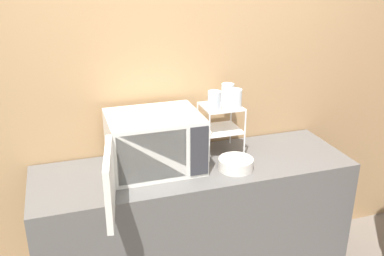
{
  "coord_description": "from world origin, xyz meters",
  "views": [
    {
      "loc": [
        -0.74,
        -1.93,
        2.09
      ],
      "look_at": [
        -0.01,
        0.34,
        1.15
      ],
      "focal_mm": 40.0,
      "sensor_mm": 36.0,
      "label": 1
    }
  ],
  "objects_px": {
    "dish_rack": "(221,119)",
    "glass_front_left": "(214,101)",
    "glass_front_right": "(235,99)",
    "microwave": "(153,143)",
    "glass_back_right": "(228,93)",
    "bowl": "(236,164)"
  },
  "relations": [
    {
      "from": "microwave",
      "to": "bowl",
      "type": "distance_m",
      "value": 0.51
    },
    {
      "from": "microwave",
      "to": "glass_front_left",
      "type": "relative_size",
      "value": 7.04
    },
    {
      "from": "dish_rack",
      "to": "bowl",
      "type": "relative_size",
      "value": 1.53
    },
    {
      "from": "dish_rack",
      "to": "glass_back_right",
      "type": "bearing_deg",
      "value": 42.84
    },
    {
      "from": "microwave",
      "to": "glass_back_right",
      "type": "height_order",
      "value": "glass_back_right"
    },
    {
      "from": "glass_back_right",
      "to": "glass_front_right",
      "type": "distance_m",
      "value": 0.13
    },
    {
      "from": "microwave",
      "to": "glass_front_right",
      "type": "xyz_separation_m",
      "value": [
        0.54,
        0.04,
        0.21
      ]
    },
    {
      "from": "dish_rack",
      "to": "glass_front_left",
      "type": "relative_size",
      "value": 2.7
    },
    {
      "from": "glass_front_right",
      "to": "bowl",
      "type": "xyz_separation_m",
      "value": [
        -0.07,
        -0.19,
        -0.35
      ]
    },
    {
      "from": "glass_front_right",
      "to": "microwave",
      "type": "bearing_deg",
      "value": -175.57
    },
    {
      "from": "glass_back_right",
      "to": "glass_front_right",
      "type": "height_order",
      "value": "same"
    },
    {
      "from": "glass_front_left",
      "to": "glass_front_right",
      "type": "distance_m",
      "value": 0.14
    },
    {
      "from": "dish_rack",
      "to": "glass_back_right",
      "type": "distance_m",
      "value": 0.18
    },
    {
      "from": "glass_back_right",
      "to": "bowl",
      "type": "xyz_separation_m",
      "value": [
        -0.07,
        -0.32,
        -0.35
      ]
    },
    {
      "from": "microwave",
      "to": "bowl",
      "type": "relative_size",
      "value": 4.0
    },
    {
      "from": "glass_front_left",
      "to": "glass_front_right",
      "type": "height_order",
      "value": "same"
    },
    {
      "from": "microwave",
      "to": "glass_back_right",
      "type": "bearing_deg",
      "value": 17.31
    },
    {
      "from": "glass_front_left",
      "to": "glass_front_right",
      "type": "xyz_separation_m",
      "value": [
        0.14,
        -0.0,
        0.0
      ]
    },
    {
      "from": "glass_front_left",
      "to": "glass_back_right",
      "type": "relative_size",
      "value": 1.0
    },
    {
      "from": "microwave",
      "to": "glass_front_right",
      "type": "distance_m",
      "value": 0.58
    },
    {
      "from": "glass_front_right",
      "to": "bowl",
      "type": "bearing_deg",
      "value": -108.74
    },
    {
      "from": "bowl",
      "to": "glass_front_right",
      "type": "bearing_deg",
      "value": 71.26
    }
  ]
}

